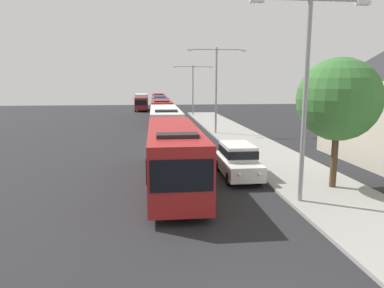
{
  "coord_description": "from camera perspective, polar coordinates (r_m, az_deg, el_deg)",
  "views": [
    {
      "loc": [
        -2.25,
        -6.07,
        5.29
      ],
      "look_at": [
        0.03,
        14.84,
        1.6
      ],
      "focal_mm": 32.71,
      "sensor_mm": 36.0,
      "label": 1
    }
  ],
  "objects": [
    {
      "name": "bus_second_in_line",
      "position": [
        31.09,
        -4.42,
        3.27
      ],
      "size": [
        2.58,
        11.92,
        3.21
      ],
      "color": "silver",
      "rests_on": "ground_plane"
    },
    {
      "name": "bus_lead",
      "position": [
        18.1,
        -3.07,
        -1.54
      ],
      "size": [
        2.58,
        11.28,
        3.21
      ],
      "color": "maroon",
      "rests_on": "ground_plane"
    },
    {
      "name": "white_suv",
      "position": [
        19.91,
        7.45,
        -2.48
      ],
      "size": [
        1.86,
        4.86,
        1.9
      ],
      "color": "white",
      "rests_on": "ground_plane"
    },
    {
      "name": "streetlamp_far",
      "position": [
        57.32,
        0.15,
        9.71
      ],
      "size": [
        6.43,
        0.28,
        7.9
      ],
      "color": "gray",
      "rests_on": "sidewalk"
    },
    {
      "name": "bus_fourth_in_line",
      "position": [
        58.01,
        -5.29,
        6.35
      ],
      "size": [
        2.58,
        11.04,
        3.21
      ],
      "color": "#284C8C",
      "rests_on": "ground_plane"
    },
    {
      "name": "roadside_tree",
      "position": [
        18.34,
        22.76,
        6.7
      ],
      "size": [
        4.0,
        4.0,
        6.36
      ],
      "color": "#4C3823",
      "rests_on": "sidewalk"
    },
    {
      "name": "streetlamp_mid",
      "position": [
        36.15,
        3.96,
        10.12
      ],
      "size": [
        5.97,
        0.28,
        8.63
      ],
      "color": "gray",
      "rests_on": "sidewalk"
    },
    {
      "name": "bus_rear",
      "position": [
        71.47,
        -5.48,
        7.02
      ],
      "size": [
        2.58,
        11.33,
        3.21
      ],
      "color": "maroon",
      "rests_on": "ground_plane"
    },
    {
      "name": "bus_middle",
      "position": [
        44.98,
        -5.0,
        5.32
      ],
      "size": [
        2.58,
        11.39,
        3.21
      ],
      "color": "maroon",
      "rests_on": "ground_plane"
    },
    {
      "name": "streetlamp_near",
      "position": [
        15.57,
        18.12,
        9.68
      ],
      "size": [
        5.02,
        0.28,
        8.64
      ],
      "color": "gray",
      "rests_on": "sidewalk"
    },
    {
      "name": "box_truck_oncoming",
      "position": [
        68.55,
        -8.23,
        6.86
      ],
      "size": [
        2.35,
        8.14,
        3.15
      ],
      "color": "maroon",
      "rests_on": "ground_plane"
    }
  ]
}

